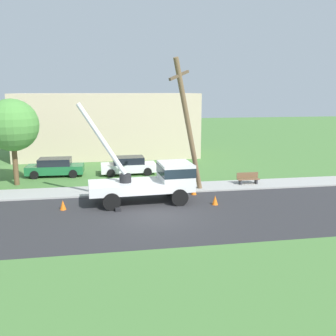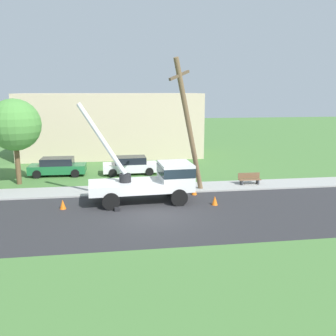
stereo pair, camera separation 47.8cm
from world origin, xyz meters
TOP-DOWN VIEW (x-y plane):
  - ground_plane at (0.00, 12.00)m, footprint 120.00×120.00m
  - road_asphalt at (0.00, 0.00)m, footprint 80.00×8.63m
  - sidewalk_strip at (0.00, 5.58)m, footprint 80.00×2.53m
  - utility_truck at (0.20, 2.77)m, footprint 6.88×3.21m
  - leaning_utility_pole at (2.59, 4.19)m, footprint 2.77×2.32m
  - traffic_cone_ahead at (3.63, 1.45)m, footprint 0.36×0.36m
  - traffic_cone_behind at (-5.19, 1.99)m, footprint 0.36×0.36m
  - traffic_cone_curbside at (2.91, 3.83)m, footprint 0.36×0.36m
  - parked_sedan_green at (-6.65, 11.06)m, footprint 4.45×2.10m
  - parked_sedan_white at (-0.87, 10.77)m, footprint 4.44×2.08m
  - park_bench at (7.34, 5.64)m, footprint 1.60×0.45m
  - roadside_tree_near at (-9.06, 8.55)m, footprint 3.67×3.67m
  - lowrise_building_backdrop at (-2.29, 19.58)m, footprint 18.00×6.00m

SIDE VIEW (x-z plane):
  - ground_plane at x=0.00m, z-range 0.00..0.00m
  - road_asphalt at x=0.00m, z-range 0.00..0.01m
  - sidewalk_strip at x=0.00m, z-range 0.00..0.10m
  - traffic_cone_ahead at x=3.63m, z-range 0.00..0.56m
  - traffic_cone_behind at x=-5.19m, z-range 0.00..0.56m
  - traffic_cone_curbside at x=2.91m, z-range 0.00..0.56m
  - park_bench at x=7.34m, z-range 0.01..0.91m
  - parked_sedan_green at x=-6.65m, z-range 0.00..1.42m
  - parked_sedan_white at x=-0.87m, z-range 0.00..1.42m
  - utility_truck at x=0.20m, z-range -1.58..4.40m
  - lowrise_building_backdrop at x=-2.29m, z-range 0.00..6.40m
  - roadside_tree_near at x=-9.06m, z-range 1.21..7.35m
  - leaning_utility_pole at x=2.59m, z-range 0.11..8.80m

